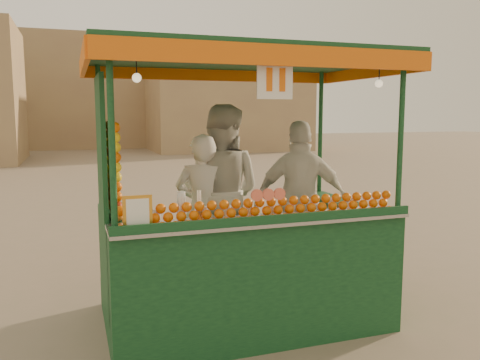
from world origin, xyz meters
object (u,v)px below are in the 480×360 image
object	(u,v)px
juice_cart	(238,239)
vendor_left	(203,210)
vendor_right	(301,200)
vendor_middle	(221,192)

from	to	relation	value
juice_cart	vendor_left	xyz separation A→B (m)	(-0.24, 0.43, 0.24)
vendor_left	vendor_right	bearing A→B (deg)	-169.24
vendor_middle	juice_cart	bearing A→B (deg)	124.55
juice_cart	vendor_middle	xyz separation A→B (m)	(0.00, 0.57, 0.39)
vendor_left	vendor_middle	size ratio (longest dim) A/B	0.84
juice_cart	vendor_right	bearing A→B (deg)	17.14
vendor_left	vendor_right	size ratio (longest dim) A/B	0.92
vendor_left	vendor_right	distance (m)	1.07
juice_cart	vendor_right	size ratio (longest dim) A/B	1.72
vendor_middle	vendor_right	xyz separation A→B (m)	(0.80, -0.33, -0.08)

